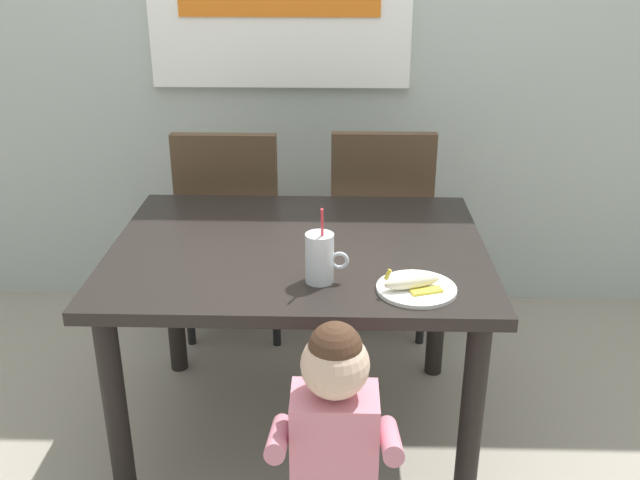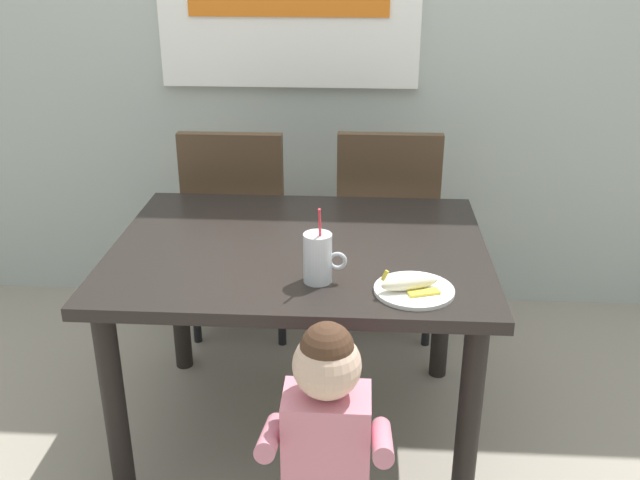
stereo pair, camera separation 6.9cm
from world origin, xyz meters
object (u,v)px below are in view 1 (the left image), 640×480
at_px(snack_plate, 416,289).
at_px(toddler_standing, 334,432).
at_px(dining_chair_right, 380,221).
at_px(dining_chair_left, 232,222).
at_px(milk_cup, 320,261).
at_px(peeled_banana, 413,282).
at_px(dining_table, 299,274).

bearing_deg(snack_plate, toddler_standing, -122.23).
relative_size(dining_chair_right, toddler_standing, 1.15).
xyz_separation_m(dining_chair_left, snack_plate, (0.68, -1.01, 0.21)).
bearing_deg(toddler_standing, milk_cup, 96.56).
distance_m(dining_chair_right, milk_cup, 1.05).
relative_size(dining_chair_right, snack_plate, 4.17).
distance_m(dining_chair_left, toddler_standing, 1.45).
xyz_separation_m(milk_cup, peeled_banana, (0.27, -0.06, -0.04)).
bearing_deg(toddler_standing, snack_plate, 57.77).
xyz_separation_m(dining_table, peeled_banana, (0.34, -0.32, 0.14)).
bearing_deg(dining_table, peeled_banana, -43.14).
relative_size(milk_cup, snack_plate, 1.07).
bearing_deg(milk_cup, dining_table, 106.72).
distance_m(toddler_standing, snack_plate, 0.48).
bearing_deg(dining_chair_left, peeled_banana, 123.39).
xyz_separation_m(dining_chair_right, snack_plate, (0.05, -1.04, 0.21)).
bearing_deg(dining_chair_left, snack_plate, 124.07).
bearing_deg(peeled_banana, dining_chair_right, 91.94).
height_order(dining_chair_left, peeled_banana, dining_chair_left).
xyz_separation_m(dining_chair_left, peeled_banana, (0.67, -1.02, 0.23)).
distance_m(dining_table, peeled_banana, 0.49).
xyz_separation_m(dining_chair_left, milk_cup, (0.41, -0.96, 0.27)).
height_order(dining_chair_right, milk_cup, milk_cup).
bearing_deg(dining_table, dining_chair_left, 115.17).
xyz_separation_m(dining_chair_right, peeled_banana, (0.04, -1.05, 0.23)).
relative_size(dining_table, toddler_standing, 1.46).
relative_size(dining_table, peeled_banana, 6.98).
bearing_deg(dining_chair_right, snack_plate, 92.63).
bearing_deg(dining_chair_right, dining_chair_left, 3.20).
distance_m(milk_cup, peeled_banana, 0.27).
relative_size(dining_chair_left, peeled_banana, 5.48).
bearing_deg(dining_chair_right, peeled_banana, 91.94).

